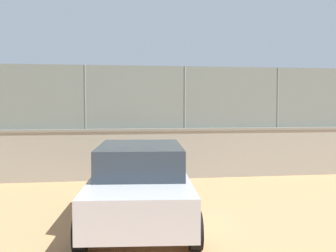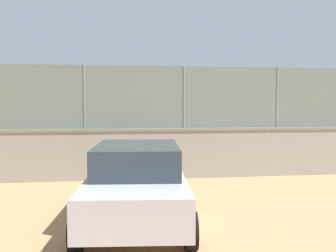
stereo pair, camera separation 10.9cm
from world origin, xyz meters
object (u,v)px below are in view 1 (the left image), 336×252
at_px(player_crossing_court, 113,131).
at_px(parked_car_silver, 140,183).
at_px(sports_ball, 147,142).
at_px(courtside_bench, 326,154).
at_px(player_foreground_swinging, 156,136).
at_px(player_at_service_line, 144,126).

bearing_deg(player_crossing_court, parked_car_silver, 92.89).
xyz_separation_m(sports_ball, parked_car_silver, (1.23, 16.09, 0.76)).
bearing_deg(courtside_bench, parked_car_silver, 40.79).
bearing_deg(player_foreground_swinging, sports_ball, -89.44).
distance_m(courtside_bench, parked_car_silver, 9.77).
relative_size(player_crossing_court, sports_ball, 16.25).
xyz_separation_m(player_at_service_line, courtside_bench, (-6.21, 11.88, -0.44)).
relative_size(player_at_service_line, courtside_bench, 0.96).
height_order(player_at_service_line, parked_car_silver, player_at_service_line).
xyz_separation_m(sports_ball, courtside_bench, (-6.16, 9.71, 0.42)).
bearing_deg(sports_ball, player_foreground_swinging, 90.56).
bearing_deg(player_foreground_swinging, courtside_bench, 146.00).
bearing_deg(parked_car_silver, courtside_bench, -139.21).
height_order(courtside_bench, parked_car_silver, parked_car_silver).
xyz_separation_m(player_foreground_swinging, sports_ball, (0.05, -5.59, -0.83)).
relative_size(player_at_service_line, parked_car_silver, 0.36).
height_order(sports_ball, parked_car_silver, parked_car_silver).
xyz_separation_m(player_foreground_swinging, parked_car_silver, (1.29, 10.50, -0.07)).
xyz_separation_m(player_at_service_line, player_foreground_swinging, (-0.11, 7.76, -0.03)).
relative_size(sports_ball, parked_car_silver, 0.02).
height_order(player_at_service_line, player_foreground_swinging, player_at_service_line).
distance_m(player_crossing_court, courtside_bench, 11.50).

